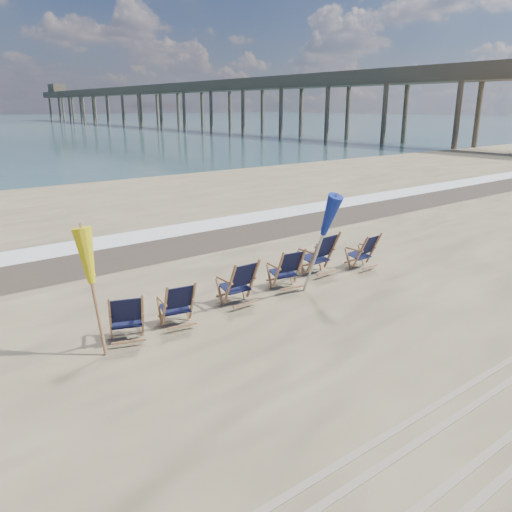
{
  "coord_description": "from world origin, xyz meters",
  "views": [
    {
      "loc": [
        -5.75,
        -5.22,
        3.73
      ],
      "look_at": [
        0.0,
        2.2,
        0.9
      ],
      "focal_mm": 35.0,
      "sensor_mm": 36.0,
      "label": 1
    }
  ],
  "objects_px": {
    "beach_chair_3": "(300,267)",
    "umbrella_blue": "(319,214)",
    "beach_chair_4": "(332,252)",
    "beach_chair_1": "(193,303)",
    "beach_chair_5": "(374,250)",
    "beach_chair_2": "(253,280)",
    "fishing_pier": "(175,100)",
    "beach_chair_0": "(143,317)",
    "umbrella_yellow": "(91,263)"
  },
  "relations": [
    {
      "from": "beach_chair_2",
      "to": "umbrella_yellow",
      "type": "bearing_deg",
      "value": 3.53
    },
    {
      "from": "beach_chair_4",
      "to": "umbrella_yellow",
      "type": "relative_size",
      "value": 0.52
    },
    {
      "from": "beach_chair_0",
      "to": "beach_chair_3",
      "type": "bearing_deg",
      "value": -155.12
    },
    {
      "from": "beach_chair_1",
      "to": "beach_chair_0",
      "type": "bearing_deg",
      "value": 12.92
    },
    {
      "from": "umbrella_blue",
      "to": "umbrella_yellow",
      "type": "bearing_deg",
      "value": 176.12
    },
    {
      "from": "beach_chair_3",
      "to": "beach_chair_4",
      "type": "bearing_deg",
      "value": -158.33
    },
    {
      "from": "beach_chair_5",
      "to": "umbrella_blue",
      "type": "bearing_deg",
      "value": 8.59
    },
    {
      "from": "beach_chair_2",
      "to": "beach_chair_3",
      "type": "xyz_separation_m",
      "value": [
        1.29,
        0.07,
        -0.01
      ]
    },
    {
      "from": "beach_chair_0",
      "to": "beach_chair_3",
      "type": "distance_m",
      "value": 3.74
    },
    {
      "from": "beach_chair_3",
      "to": "umbrella_blue",
      "type": "height_order",
      "value": "umbrella_blue"
    },
    {
      "from": "beach_chair_4",
      "to": "beach_chair_3",
      "type": "bearing_deg",
      "value": 10.16
    },
    {
      "from": "beach_chair_5",
      "to": "umbrella_yellow",
      "type": "xyz_separation_m",
      "value": [
        -6.81,
        -0.19,
        1.03
      ]
    },
    {
      "from": "beach_chair_4",
      "to": "umbrella_yellow",
      "type": "distance_m",
      "value": 5.82
    },
    {
      "from": "beach_chair_0",
      "to": "umbrella_blue",
      "type": "bearing_deg",
      "value": -162.98
    },
    {
      "from": "beach_chair_0",
      "to": "umbrella_yellow",
      "type": "height_order",
      "value": "umbrella_yellow"
    },
    {
      "from": "beach_chair_0",
      "to": "beach_chair_2",
      "type": "height_order",
      "value": "beach_chair_2"
    },
    {
      "from": "beach_chair_1",
      "to": "beach_chair_4",
      "type": "distance_m",
      "value": 4.08
    },
    {
      "from": "umbrella_yellow",
      "to": "beach_chair_4",
      "type": "bearing_deg",
      "value": 5.01
    },
    {
      "from": "beach_chair_1",
      "to": "beach_chair_4",
      "type": "height_order",
      "value": "beach_chair_4"
    },
    {
      "from": "fishing_pier",
      "to": "beach_chair_3",
      "type": "bearing_deg",
      "value": -117.17
    },
    {
      "from": "beach_chair_5",
      "to": "umbrella_blue",
      "type": "xyz_separation_m",
      "value": [
        -2.37,
        -0.49,
        1.25
      ]
    },
    {
      "from": "beach_chair_3",
      "to": "beach_chair_4",
      "type": "distance_m",
      "value": 1.31
    },
    {
      "from": "beach_chair_0",
      "to": "umbrella_yellow",
      "type": "relative_size",
      "value": 0.45
    },
    {
      "from": "beach_chair_4",
      "to": "fishing_pier",
      "type": "distance_m",
      "value": 80.09
    },
    {
      "from": "beach_chair_1",
      "to": "beach_chair_4",
      "type": "relative_size",
      "value": 0.84
    },
    {
      "from": "beach_chair_1",
      "to": "beach_chair_5",
      "type": "distance_m",
      "value": 5.14
    },
    {
      "from": "beach_chair_1",
      "to": "umbrella_blue",
      "type": "xyz_separation_m",
      "value": [
        2.76,
        -0.26,
        1.26
      ]
    },
    {
      "from": "beach_chair_3",
      "to": "beach_chair_4",
      "type": "relative_size",
      "value": 0.89
    },
    {
      "from": "beach_chair_1",
      "to": "beach_chair_5",
      "type": "height_order",
      "value": "beach_chair_5"
    },
    {
      "from": "beach_chair_2",
      "to": "fishing_pier",
      "type": "distance_m",
      "value": 81.58
    },
    {
      "from": "beach_chair_4",
      "to": "umbrella_yellow",
      "type": "bearing_deg",
      "value": 2.36
    },
    {
      "from": "beach_chair_4",
      "to": "umbrella_yellow",
      "type": "height_order",
      "value": "umbrella_yellow"
    },
    {
      "from": "beach_chair_1",
      "to": "beach_chair_3",
      "type": "height_order",
      "value": "beach_chair_3"
    },
    {
      "from": "beach_chair_0",
      "to": "beach_chair_3",
      "type": "xyz_separation_m",
      "value": [
        3.73,
        0.3,
        0.02
      ]
    },
    {
      "from": "umbrella_blue",
      "to": "beach_chair_2",
      "type": "bearing_deg",
      "value": 161.21
    },
    {
      "from": "fishing_pier",
      "to": "beach_chair_0",
      "type": "bearing_deg",
      "value": -119.37
    },
    {
      "from": "beach_chair_0",
      "to": "beach_chair_5",
      "type": "xyz_separation_m",
      "value": [
        6.1,
        0.28,
        -0.0
      ]
    },
    {
      "from": "beach_chair_4",
      "to": "umbrella_blue",
      "type": "height_order",
      "value": "umbrella_blue"
    },
    {
      "from": "beach_chair_2",
      "to": "beach_chair_3",
      "type": "distance_m",
      "value": 1.29
    },
    {
      "from": "beach_chair_4",
      "to": "beach_chair_1",
      "type": "bearing_deg",
      "value": 5.01
    },
    {
      "from": "beach_chair_4",
      "to": "fishing_pier",
      "type": "height_order",
      "value": "fishing_pier"
    },
    {
      "from": "umbrella_blue",
      "to": "fishing_pier",
      "type": "xyz_separation_m",
      "value": [
        36.91,
        72.41,
        2.94
      ]
    },
    {
      "from": "umbrella_yellow",
      "to": "umbrella_blue",
      "type": "xyz_separation_m",
      "value": [
        4.44,
        -0.3,
        0.22
      ]
    },
    {
      "from": "beach_chair_0",
      "to": "beach_chair_4",
      "type": "bearing_deg",
      "value": -153.0
    },
    {
      "from": "beach_chair_3",
      "to": "umbrella_blue",
      "type": "xyz_separation_m",
      "value": [
        -0.0,
        -0.51,
        1.24
      ]
    },
    {
      "from": "beach_chair_0",
      "to": "beach_chair_5",
      "type": "bearing_deg",
      "value": -157.14
    },
    {
      "from": "beach_chair_4",
      "to": "fishing_pier",
      "type": "relative_size",
      "value": 0.01
    },
    {
      "from": "beach_chair_2",
      "to": "fishing_pier",
      "type": "xyz_separation_m",
      "value": [
        38.2,
        71.97,
        4.17
      ]
    },
    {
      "from": "beach_chair_3",
      "to": "fishing_pier",
      "type": "relative_size",
      "value": 0.01
    },
    {
      "from": "beach_chair_0",
      "to": "beach_chair_4",
      "type": "xyz_separation_m",
      "value": [
        5.0,
        0.59,
        0.07
      ]
    }
  ]
}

